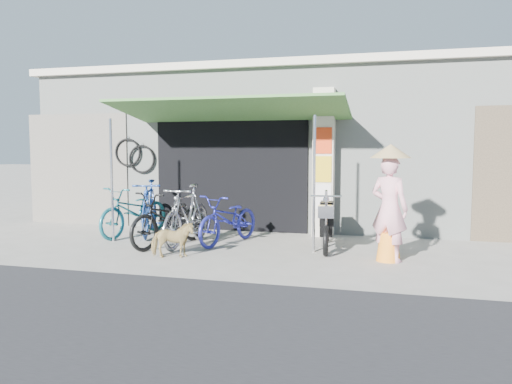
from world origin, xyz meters
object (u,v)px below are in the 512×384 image
(bike_silver, at_px, (187,215))
(moped, at_px, (327,223))
(bike_black, at_px, (171,218))
(bike_navy, at_px, (229,219))
(nun, at_px, (389,204))
(bike_teal, at_px, (135,211))
(street_dog, at_px, (172,240))
(bike_blue, at_px, (149,208))

(bike_silver, height_order, moped, bike_silver)
(bike_black, xyz_separation_m, moped, (2.80, 0.52, -0.04))
(bike_navy, xyz_separation_m, moped, (1.82, 0.04, -0.00))
(bike_black, distance_m, nun, 3.91)
(bike_teal, bearing_deg, street_dog, -33.67)
(bike_blue, distance_m, moped, 3.72)
(bike_blue, height_order, street_dog, bike_blue)
(street_dog, bearing_deg, nun, -98.94)
(bike_silver, relative_size, moped, 1.04)
(bike_silver, bearing_deg, moped, 12.07)
(bike_silver, height_order, bike_navy, bike_silver)
(bike_blue, xyz_separation_m, street_dog, (1.34, -1.84, -0.27))
(bike_blue, xyz_separation_m, bike_navy, (1.87, -0.44, -0.10))
(bike_teal, distance_m, nun, 5.16)
(bike_teal, height_order, bike_navy, bike_teal)
(moped, distance_m, nun, 1.40)
(bike_navy, bearing_deg, bike_silver, -133.93)
(bike_teal, height_order, street_dog, bike_teal)
(bike_navy, bearing_deg, nun, 2.94)
(bike_black, relative_size, nun, 1.04)
(bike_black, distance_m, street_dog, 1.05)
(street_dog, bearing_deg, bike_blue, 16.07)
(nun, bearing_deg, street_dog, 37.73)
(moped, bearing_deg, bike_black, -175.53)
(bike_teal, relative_size, street_dog, 2.74)
(bike_silver, bearing_deg, bike_teal, 156.49)
(bike_blue, relative_size, bike_black, 0.98)
(bike_teal, relative_size, bike_black, 1.00)
(street_dog, height_order, moped, moped)
(street_dog, bearing_deg, bike_black, 6.02)
(nun, bearing_deg, bike_black, 22.94)
(bike_black, bearing_deg, nun, 15.02)
(moped, height_order, nun, nun)
(moped, bearing_deg, street_dog, -154.48)
(bike_teal, distance_m, bike_navy, 2.16)
(bike_black, distance_m, bike_silver, 0.31)
(bike_silver, bearing_deg, bike_blue, 147.64)
(bike_teal, height_order, bike_black, same)
(bike_black, height_order, bike_silver, bike_silver)
(bike_black, height_order, moped, moped)
(street_dog, bearing_deg, bike_teal, 22.96)
(bike_teal, height_order, bike_silver, bike_silver)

